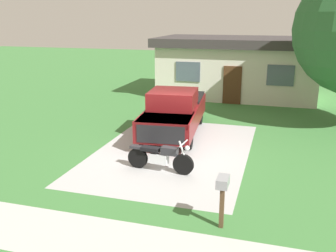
{
  "coord_description": "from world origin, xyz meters",
  "views": [
    {
      "loc": [
        3.56,
        -12.62,
        4.74
      ],
      "look_at": [
        -0.23,
        0.12,
        0.9
      ],
      "focal_mm": 40.89,
      "sensor_mm": 36.0,
      "label": 1
    }
  ],
  "objects": [
    {
      "name": "pickup_truck",
      "position": [
        -0.55,
        2.18,
        0.95
      ],
      "size": [
        2.54,
        5.78,
        1.9
      ],
      "color": "black",
      "rests_on": "ground"
    },
    {
      "name": "neighbor_house",
      "position": [
        1.0,
        10.93,
        1.79
      ],
      "size": [
        9.6,
        5.6,
        3.5
      ],
      "color": "beige",
      "rests_on": "ground"
    },
    {
      "name": "motorcycle",
      "position": [
        0.12,
        -1.9,
        0.47
      ],
      "size": [
        2.21,
        0.7,
        1.09
      ],
      "color": "black",
      "rests_on": "ground"
    },
    {
      "name": "driveway_pad",
      "position": [
        0.0,
        0.0,
        0.0
      ],
      "size": [
        5.35,
        8.11,
        0.01
      ],
      "primitive_type": "cube",
      "color": "#AAAAAA",
      "rests_on": "ground"
    },
    {
      "name": "sidewalk_strip",
      "position": [
        0.0,
        -6.0,
        0.0
      ],
      "size": [
        36.0,
        1.8,
        0.01
      ],
      "primitive_type": "cube",
      "color": "#B2B2AD",
      "rests_on": "ground"
    },
    {
      "name": "mailbox",
      "position": [
        2.49,
        -4.69,
        0.98
      ],
      "size": [
        0.26,
        0.48,
        1.26
      ],
      "color": "#4C3823",
      "rests_on": "ground"
    },
    {
      "name": "ground_plane",
      "position": [
        0.0,
        0.0,
        0.0
      ],
      "size": [
        80.0,
        80.0,
        0.0
      ],
      "primitive_type": "plane",
      "color": "#3B7438"
    }
  ]
}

